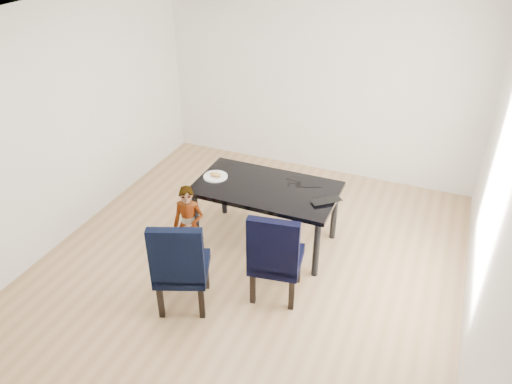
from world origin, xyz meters
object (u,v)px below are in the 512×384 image
at_px(chair_right, 277,252).
at_px(plate, 215,176).
at_px(laptop, 325,199).
at_px(child, 189,225).
at_px(dining_table, 266,215).
at_px(chair_left, 182,261).

relative_size(chair_right, plate, 3.70).
bearing_deg(laptop, plate, -39.93).
bearing_deg(chair_right, plate, 134.86).
relative_size(chair_right, child, 1.10).
distance_m(dining_table, chair_left, 1.33).
height_order(chair_right, plate, chair_right).
xyz_separation_m(plate, laptop, (1.31, 0.00, 0.01)).
bearing_deg(chair_left, child, 91.92).
distance_m(child, laptop, 1.50).
distance_m(chair_right, laptop, 0.84).
distance_m(plate, laptop, 1.31).
bearing_deg(dining_table, chair_left, -106.60).
relative_size(dining_table, plate, 5.72).
relative_size(dining_table, laptop, 4.86).
relative_size(plate, laptop, 0.85).
height_order(chair_right, child, chair_right).
xyz_separation_m(chair_right, child, (-1.07, 0.13, -0.05)).
distance_m(child, plate, 0.70).
bearing_deg(plate, child, -91.96).
bearing_deg(child, dining_table, 30.81).
distance_m(chair_right, child, 1.08).
xyz_separation_m(chair_left, plate, (-0.25, 1.25, 0.23)).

